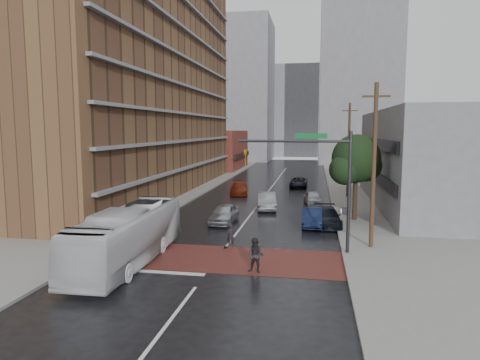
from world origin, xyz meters
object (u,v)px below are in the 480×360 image
(car_parked_near, at_px, (312,218))
(transit_bus, at_px, (128,236))
(suv_travel, at_px, (299,182))
(car_parked_mid, at_px, (327,217))
(car_travel_b, at_px, (266,201))
(car_parked_far, at_px, (313,198))
(pedestrian_b, at_px, (256,256))
(car_travel_a, at_px, (224,214))
(car_travel_c, at_px, (239,188))
(pedestrian_a, at_px, (231,236))

(car_parked_near, bearing_deg, transit_bus, -132.78)
(suv_travel, xyz_separation_m, car_parked_mid, (2.96, -21.27, 0.06))
(transit_bus, relative_size, car_travel_b, 2.34)
(car_parked_near, height_order, car_parked_far, car_parked_near)
(pedestrian_b, distance_m, car_parked_mid, 12.13)
(car_parked_near, bearing_deg, pedestrian_b, -104.19)
(car_parked_near, bearing_deg, car_parked_far, 89.69)
(car_travel_b, xyz_separation_m, car_parked_far, (4.15, 3.30, -0.11))
(car_travel_a, bearing_deg, transit_bus, -102.94)
(car_travel_c, distance_m, car_parked_near, 16.86)
(transit_bus, bearing_deg, pedestrian_a, 38.89)
(pedestrian_a, xyz_separation_m, pedestrian_b, (2.18, -4.50, 0.18))
(car_parked_far, bearing_deg, car_parked_near, -97.08)
(car_parked_mid, bearing_deg, car_parked_far, 92.85)
(car_parked_mid, xyz_separation_m, car_parked_far, (-1.10, 9.10, -0.03))
(pedestrian_b, distance_m, car_travel_a, 11.77)
(pedestrian_a, relative_size, car_travel_a, 0.33)
(car_parked_far, bearing_deg, car_parked_mid, -90.19)
(car_travel_a, relative_size, car_parked_far, 1.12)
(car_travel_b, height_order, suv_travel, car_travel_b)
(pedestrian_b, xyz_separation_m, car_travel_b, (-1.41, 17.31, -0.13))
(car_travel_a, bearing_deg, pedestrian_b, -67.15)
(transit_bus, height_order, car_travel_a, transit_bus)
(transit_bus, xyz_separation_m, pedestrian_b, (7.04, -0.39, -0.63))
(pedestrian_b, xyz_separation_m, car_parked_mid, (3.84, 11.50, -0.21))
(suv_travel, distance_m, car_parked_far, 12.31)
(car_parked_near, bearing_deg, car_travel_b, 123.33)
(car_parked_near, distance_m, car_parked_mid, 1.18)
(suv_travel, bearing_deg, car_parked_near, -84.44)
(transit_bus, height_order, car_travel_b, transit_bus)
(car_travel_c, height_order, suv_travel, car_travel_c)
(car_travel_b, height_order, car_parked_far, car_travel_b)
(transit_bus, distance_m, car_travel_c, 25.48)
(transit_bus, bearing_deg, car_parked_far, 62.86)
(car_travel_a, distance_m, car_travel_c, 14.81)
(transit_bus, xyz_separation_m, car_travel_c, (1.58, 25.42, -0.84))
(transit_bus, xyz_separation_m, car_travel_b, (5.63, 16.92, -0.76))
(pedestrian_a, relative_size, pedestrian_b, 0.80)
(car_travel_b, xyz_separation_m, car_parked_near, (4.15, -6.23, -0.09))
(pedestrian_b, distance_m, suv_travel, 32.78)
(car_parked_near, bearing_deg, car_travel_a, 179.78)
(transit_bus, height_order, car_travel_c, transit_bus)
(car_parked_far, bearing_deg, suv_travel, 91.61)
(car_travel_b, relative_size, suv_travel, 1.03)
(car_travel_b, bearing_deg, pedestrian_b, -93.79)
(car_travel_b, distance_m, suv_travel, 15.63)
(transit_bus, distance_m, car_travel_b, 17.85)
(pedestrian_a, relative_size, suv_travel, 0.32)
(car_travel_c, bearing_deg, car_travel_b, -72.91)
(car_travel_b, bearing_deg, car_travel_a, -121.13)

